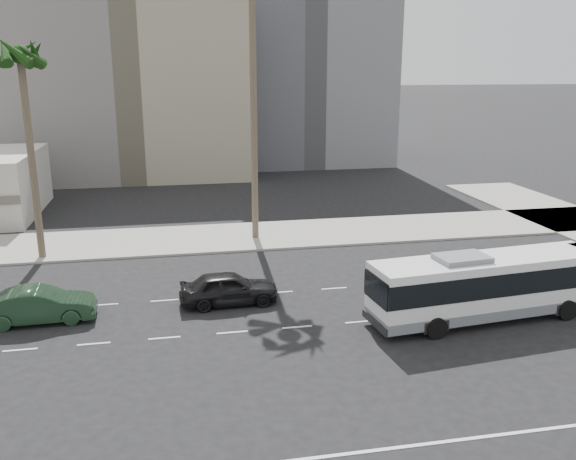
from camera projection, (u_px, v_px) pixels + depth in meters
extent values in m
plane|color=black|center=(360.00, 322.00, 28.28)|extent=(700.00, 700.00, 0.00)
cube|color=gray|center=(293.00, 234.00, 42.93)|extent=(120.00, 7.00, 0.15)
cube|color=slate|center=(133.00, 91.00, 66.28)|extent=(24.00, 18.00, 18.00)
cube|color=#52545A|center=(297.00, 55.00, 75.58)|extent=(20.00, 20.00, 26.00)
cube|color=beige|center=(179.00, 41.00, 258.80)|extent=(42.00, 42.00, 44.00)
cube|color=slate|center=(296.00, 7.00, 245.22)|extent=(26.00, 26.00, 70.00)
cube|color=slate|center=(335.00, 25.00, 279.59)|extent=(22.00, 22.00, 60.00)
cube|color=silver|center=(487.00, 284.00, 28.22)|extent=(11.57, 3.66, 2.55)
cube|color=black|center=(488.00, 277.00, 28.13)|extent=(11.63, 3.73, 1.08)
cube|color=slate|center=(485.00, 306.00, 28.52)|extent=(11.59, 3.70, 0.49)
cube|color=slate|center=(460.00, 258.00, 27.58)|extent=(2.50, 1.80, 0.29)
cylinder|color=black|center=(570.00, 313.00, 28.04)|extent=(0.98, 0.29, 0.98)
cylinder|color=black|center=(538.00, 294.00, 30.42)|extent=(0.98, 0.29, 0.98)
cylinder|color=black|center=(430.00, 325.00, 26.75)|extent=(0.98, 0.29, 0.98)
cylinder|color=black|center=(409.00, 304.00, 29.12)|extent=(0.98, 0.29, 0.98)
imported|color=black|center=(229.00, 288.00, 30.26)|extent=(2.14, 4.98, 1.68)
imported|color=#1C3621|center=(40.00, 305.00, 28.10)|extent=(1.95, 5.09, 1.66)
cylinder|color=brown|center=(254.00, 108.00, 39.52)|extent=(0.49, 0.49, 17.87)
cylinder|color=brown|center=(32.00, 163.00, 35.98)|extent=(0.38, 0.38, 12.05)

